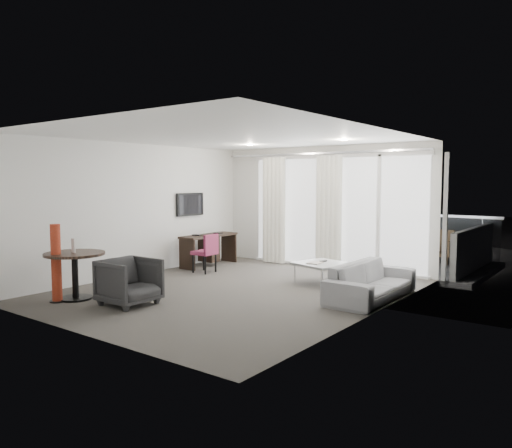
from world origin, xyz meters
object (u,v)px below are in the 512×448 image
Objects in this scene: tub_armchair at (129,282)px; red_lamp at (56,263)px; round_table at (75,276)px; desk at (209,250)px; rattan_chair_a at (375,243)px; rattan_chair_b at (440,247)px; coffee_table at (322,273)px; sofa at (371,281)px; desk_chair at (204,253)px.

red_lamp is at bearing 117.76° from tub_armchair.
round_table is at bearing 75.68° from red_lamp.
red_lamp is (0.37, -3.89, 0.26)m from desk.
round_table is 0.37m from red_lamp.
rattan_chair_b is (1.39, 0.41, -0.03)m from rattan_chair_a.
rattan_chair_b is (1.05, 3.54, 0.19)m from coffee_table.
desk is 1.21× the size of red_lamp.
rattan_chair_a reaches higher than coffee_table.
sofa is (2.76, 2.55, -0.07)m from tub_armchair.
rattan_chair_b is (4.01, 3.33, 0.03)m from desk.
tub_armchair is at bearing -67.07° from desk.
round_table reaches higher than coffee_table.
tub_armchair is (0.97, 0.28, -0.02)m from round_table.
red_lamp is 1.21m from tub_armchair.
rattan_chair_a is (2.18, 6.53, 0.03)m from round_table.
sofa is (1.22, -0.58, 0.09)m from coffee_table.
desk is 3.63m from tub_armchair.
sofa reaches higher than coffee_table.
desk_chair is 0.41× the size of sofa.
desk is 3.92m from red_lamp.
rattan_chair_b is (3.52, 4.01, -0.02)m from desk_chair.
rattan_chair_a is at bearing 96.19° from coffee_table.
desk_chair is 3.22m from red_lamp.
desk is at bearing 22.89° from tub_armchair.
desk reaches higher than sofa.
sofa is (4.18, -0.79, -0.06)m from desk.
desk_chair is (0.49, -0.68, 0.06)m from desk.
desk_chair reaches higher than tub_armchair.
rattan_chair_b is at bearing 62.79° from round_table.
coffee_table is (1.55, 3.13, -0.16)m from tub_armchair.
desk is 1.80× the size of rattan_chair_a.
rattan_chair_b is at bearing 46.68° from desk_chair.
round_table is 0.48× the size of sofa.
desk_chair is 0.86× the size of round_table.
desk is 5.21m from rattan_chair_b.
rattan_chair_a is at bearing -10.98° from tub_armchair.
rattan_chair_b is at bearing -21.32° from tub_armchair.
desk is 1.73× the size of coffee_table.
coffee_table is at bearing -87.68° from rattan_chair_a.
coffee_table is at bearing -26.37° from tub_armchair.
desk_chair reaches higher than desk.
coffee_table is at bearing -109.07° from rattan_chair_b.
sofa is at bearing -90.24° from rattan_chair_b.
desk_chair reaches higher than coffee_table.
rattan_chair_a is 1.45m from rattan_chair_b.
red_lamp is 7.17m from rattan_chair_a.
round_table is at bearing -112.35° from rattan_chair_a.
rattan_chair_a reaches higher than sofa.
round_table is at bearing -119.77° from rattan_chair_b.
sofa is (3.74, 2.83, -0.09)m from round_table.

